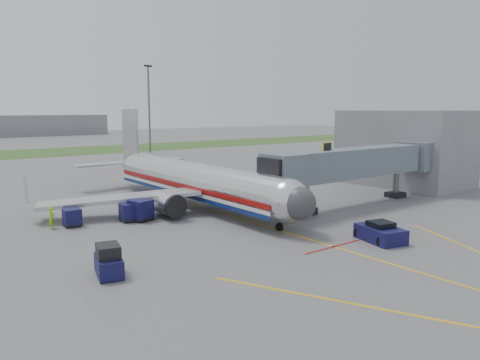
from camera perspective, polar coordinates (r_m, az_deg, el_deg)
ground at (r=38.48m, az=6.83°, el=-6.73°), size 400.00×400.00×0.00m
grass_strip at (r=119.72m, az=-24.94°, el=2.93°), size 300.00×25.00×0.01m
apron_markings at (r=33.83m, az=15.75°, el=-9.15°), size 21.52×50.00×0.01m
airliner at (r=49.72m, az=-5.50°, el=-0.11°), size 32.10×35.67×10.25m
jet_bridge at (r=50.36m, az=13.41°, el=1.90°), size 25.30×4.00×6.90m
terminal at (r=67.07m, az=19.37°, el=3.72°), size 10.00×16.00×10.00m
light_mast_right at (r=113.55m, az=-11.02°, el=8.75°), size 2.00×0.44×20.40m
pushback_tug at (r=38.02m, az=16.74°, el=-6.21°), size 3.16×4.21×1.57m
baggage_tug at (r=30.23m, az=-15.72°, el=-9.57°), size 2.08×3.06×1.95m
baggage_cart_a at (r=43.50m, az=-19.78°, el=-4.32°), size 1.54×1.54×1.56m
baggage_cart_b at (r=43.95m, az=-13.38°, el=-3.85°), size 1.63×1.63×1.64m
baggage_cart_c at (r=43.92m, az=-11.99°, el=-3.62°), size 2.23×2.23×1.93m
belt_loader at (r=46.84m, az=-8.55°, el=-3.38°), size 1.47×4.08×1.97m
ground_power_cart at (r=46.75m, az=3.58°, el=-3.12°), size 1.80×1.33×1.33m
ramp_worker at (r=43.27m, az=-21.99°, el=-4.31°), size 0.80×0.80×1.87m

